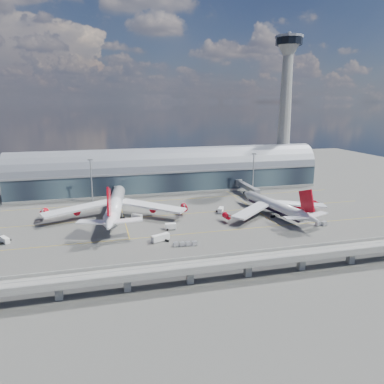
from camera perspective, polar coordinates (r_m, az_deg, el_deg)
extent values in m
plane|color=#474744|center=(178.21, 1.53, -5.07)|extent=(500.00, 500.00, 0.00)
cube|color=gold|center=(169.16, 2.48, -6.11)|extent=(200.00, 0.25, 0.01)
cube|color=gold|center=(196.58, -0.10, -3.27)|extent=(200.00, 0.25, 0.01)
cube|color=gold|center=(224.66, -2.03, -1.13)|extent=(200.00, 0.25, 0.01)
cube|color=gold|center=(200.74, -10.56, -3.15)|extent=(0.25, 80.00, 0.01)
cube|color=gold|center=(216.63, 8.23, -1.82)|extent=(0.25, 80.00, 0.01)
cube|color=#1B232E|center=(249.78, -3.45, 2.00)|extent=(200.00, 28.00, 14.00)
cylinder|color=gray|center=(248.47, -3.48, 3.58)|extent=(200.00, 28.00, 28.00)
cube|color=gray|center=(234.97, -2.81, 3.02)|extent=(200.00, 1.00, 1.20)
cube|color=gray|center=(251.13, -3.43, 0.57)|extent=(200.00, 30.00, 1.20)
cube|color=gray|center=(283.55, 13.46, 2.42)|extent=(18.00, 18.00, 8.00)
cone|color=gray|center=(278.83, 13.92, 10.71)|extent=(10.00, 10.00, 90.00)
cone|color=gray|center=(280.79, 14.50, 20.33)|extent=(16.00, 16.00, 8.00)
cylinder|color=black|center=(281.46, 14.56, 21.33)|extent=(18.00, 18.00, 5.00)
cylinder|color=gray|center=(281.91, 14.60, 21.94)|extent=(19.00, 19.00, 1.50)
cylinder|color=gray|center=(282.14, 14.62, 22.24)|extent=(2.40, 2.40, 3.00)
cube|color=gray|center=(127.89, 8.53, -10.29)|extent=(220.00, 8.50, 1.20)
cube|color=gray|center=(124.11, 9.28, -10.53)|extent=(220.00, 0.40, 1.20)
cube|color=gray|center=(130.83, 7.86, -9.18)|extent=(220.00, 0.40, 1.20)
cube|color=gray|center=(126.37, 8.81, -10.28)|extent=(220.00, 0.12, 0.12)
cube|color=gray|center=(128.89, 8.28, -9.77)|extent=(220.00, 0.12, 0.12)
cube|color=gray|center=(120.78, -19.63, -14.05)|extent=(2.20, 2.20, 5.00)
cube|color=gray|center=(120.34, -9.85, -13.52)|extent=(2.20, 2.20, 5.00)
cube|color=gray|center=(123.20, -0.32, -12.63)|extent=(2.20, 2.20, 5.00)
cube|color=gray|center=(129.12, 8.49, -11.51)|extent=(2.20, 2.20, 5.00)
cube|color=gray|center=(137.72, 16.29, -10.28)|extent=(2.20, 2.20, 5.00)
cube|color=gray|center=(148.53, 23.02, -9.06)|extent=(2.20, 2.20, 5.00)
cylinder|color=gray|center=(221.62, -15.06, 1.53)|extent=(0.70, 0.70, 25.00)
cube|color=gray|center=(219.43, -15.27, 4.77)|extent=(3.00, 0.40, 1.00)
cylinder|color=gray|center=(242.05, 9.32, 2.80)|extent=(0.70, 0.70, 25.00)
cube|color=gray|center=(240.05, 9.44, 5.78)|extent=(3.00, 0.40, 1.00)
cylinder|color=white|center=(192.53, -11.59, -1.85)|extent=(14.31, 57.59, 6.90)
cone|color=white|center=(223.31, -11.01, 0.30)|extent=(7.97, 9.45, 6.90)
cone|color=white|center=(159.84, -12.48, -4.76)|extent=(8.53, 13.73, 6.90)
cube|color=#B60716|center=(160.53, -12.53, -1.51)|extent=(2.43, 12.88, 14.28)
cube|color=white|center=(193.00, -16.97, -2.40)|extent=(35.58, 20.25, 2.79)
cube|color=white|center=(190.06, -6.19, -2.12)|extent=(33.30, 27.21, 2.79)
cylinder|color=#B60716|center=(195.68, -17.02, -2.78)|extent=(4.12, 5.79, 3.45)
cylinder|color=#B60716|center=(199.13, -21.58, -2.86)|extent=(4.12, 5.79, 3.45)
cylinder|color=#B60716|center=(192.67, -5.99, -2.49)|extent=(4.12, 5.79, 3.45)
cylinder|color=#B60716|center=(193.59, -1.24, -2.34)|extent=(4.12, 5.79, 3.45)
cylinder|color=gray|center=(213.25, -11.14, -1.73)|extent=(0.54, 0.54, 3.23)
cylinder|color=gray|center=(190.11, -12.65, -3.69)|extent=(0.65, 0.65, 3.23)
cylinder|color=gray|center=(189.54, -10.57, -3.64)|extent=(0.65, 0.65, 3.23)
cylinder|color=black|center=(190.41, -12.63, -3.98)|extent=(2.56, 1.91, 1.62)
cylinder|color=black|center=(189.84, -10.56, -3.93)|extent=(2.56, 1.91, 1.62)
cylinder|color=white|center=(196.97, 12.35, -1.92)|extent=(12.56, 44.76, 5.34)
cone|color=white|center=(216.85, 8.46, -0.33)|extent=(6.47, 8.13, 5.34)
cone|color=white|center=(176.87, 17.50, -3.76)|extent=(7.07, 11.76, 5.34)
cube|color=#B60716|center=(176.98, 17.07, -1.36)|extent=(2.44, 10.96, 12.18)
cube|color=white|center=(187.71, 9.12, -2.77)|extent=(26.51, 22.71, 2.28)
cube|color=white|center=(204.49, 15.90, -1.77)|extent=(28.65, 15.81, 2.28)
cylinder|color=black|center=(197.36, 12.33, -2.33)|extent=(11.02, 40.13, 4.54)
cylinder|color=#B60716|center=(189.37, 8.66, -3.13)|extent=(3.66, 5.02, 2.94)
cylinder|color=#B60716|center=(182.98, 5.27, -3.62)|extent=(3.66, 5.02, 2.94)
cylinder|color=#B60716|center=(206.60, 15.66, -2.07)|extent=(3.66, 5.02, 2.94)
cylinder|color=#B60716|center=(214.84, 18.30, -1.67)|extent=(3.66, 5.02, 2.94)
cylinder|color=gray|center=(210.34, 9.78, -1.95)|extent=(0.46, 0.46, 2.76)
cylinder|color=gray|center=(193.55, 12.23, -3.43)|extent=(0.55, 0.55, 2.76)
cylinder|color=gray|center=(196.99, 13.61, -3.21)|extent=(0.55, 0.55, 2.76)
cylinder|color=black|center=(193.80, 12.22, -3.68)|extent=(2.22, 1.69, 1.38)
cylinder|color=black|center=(197.24, 13.60, -3.45)|extent=(2.22, 1.69, 1.38)
cube|color=gray|center=(220.60, -11.10, -0.26)|extent=(3.00, 24.00, 3.00)
cube|color=gray|center=(208.97, -10.88, -1.02)|extent=(3.60, 3.60, 3.40)
cylinder|color=gray|center=(232.27, -11.30, 0.42)|extent=(4.40, 4.40, 4.00)
cylinder|color=gray|center=(209.86, -10.84, -1.94)|extent=(0.50, 0.50, 3.40)
cylinder|color=black|center=(210.22, -10.82, -2.30)|extent=(1.40, 0.80, 0.80)
cube|color=gray|center=(236.61, 8.38, 0.78)|extent=(3.00, 28.00, 3.00)
cube|color=gray|center=(224.15, 9.77, 0.02)|extent=(3.60, 3.60, 3.40)
cylinder|color=gray|center=(249.24, 7.13, 1.47)|extent=(4.40, 4.40, 4.00)
cylinder|color=gray|center=(224.98, 9.73, -0.85)|extent=(0.50, 0.50, 3.40)
cylinder|color=black|center=(225.31, 9.72, -1.18)|extent=(1.40, 0.80, 0.80)
cube|color=white|center=(174.27, -26.65, -6.52)|extent=(4.93, 6.11, 2.23)
cylinder|color=black|center=(175.85, -26.17, -6.64)|extent=(2.22, 1.82, 0.77)
cylinder|color=black|center=(173.34, -27.06, -7.02)|extent=(2.22, 1.82, 0.77)
cube|color=white|center=(172.11, -3.28, -5.21)|extent=(5.11, 2.64, 2.58)
cylinder|color=black|center=(172.88, -2.77, -5.52)|extent=(1.07, 2.54, 0.89)
cylinder|color=black|center=(172.08, -3.79, -5.62)|extent=(1.07, 2.54, 0.89)
cube|color=white|center=(158.39, -4.82, -6.92)|extent=(8.33, 5.27, 2.62)
cylinder|color=black|center=(158.26, -3.90, -7.37)|extent=(1.82, 2.67, 0.91)
cylinder|color=black|center=(159.37, -5.72, -7.25)|extent=(1.82, 2.67, 0.91)
cube|color=white|center=(198.02, 4.40, -2.73)|extent=(4.69, 5.97, 2.45)
cylinder|color=black|center=(199.46, 4.01, -2.93)|extent=(2.46, 1.91, 0.85)
cylinder|color=black|center=(197.19, 4.79, -3.14)|extent=(2.46, 1.91, 0.85)
cube|color=white|center=(233.58, 9.20, -0.26)|extent=(3.27, 5.99, 2.98)
cylinder|color=black|center=(235.42, 8.96, -0.47)|extent=(2.96, 1.35, 1.03)
cylinder|color=black|center=(232.37, 9.41, -0.68)|extent=(2.96, 1.35, 1.03)
cube|color=white|center=(188.47, -8.41, -3.71)|extent=(5.50, 4.89, 2.32)
cylinder|color=black|center=(189.90, -8.02, -3.89)|extent=(2.00, 2.26, 0.80)
cylinder|color=black|center=(187.65, -8.77, -4.13)|extent=(2.00, 2.26, 0.80)
cube|color=gray|center=(152.89, -2.50, -8.20)|extent=(2.52, 1.84, 0.29)
cube|color=#BBBBC0|center=(152.60, -2.50, -7.93)|extent=(2.12, 1.69, 1.47)
cube|color=gray|center=(153.11, -1.54, -8.16)|extent=(2.52, 1.84, 0.29)
cube|color=#BBBBC0|center=(152.82, -1.54, -7.89)|extent=(2.12, 1.69, 1.47)
cube|color=gray|center=(153.38, -0.59, -8.12)|extent=(2.52, 1.84, 0.29)
cube|color=#BBBBC0|center=(153.09, -0.59, -7.85)|extent=(2.12, 1.69, 1.47)
cube|color=gray|center=(153.68, 0.36, -8.07)|extent=(2.52, 1.84, 0.29)
cube|color=#BBBBC0|center=(153.40, 0.36, -7.80)|extent=(2.12, 1.69, 1.47)
cube|color=gray|center=(171.76, 24.97, -7.03)|extent=(2.22, 1.55, 0.27)
cube|color=#BBBBC0|center=(171.53, 24.99, -6.81)|extent=(1.85, 1.44, 1.33)
cube|color=gray|center=(173.30, 25.53, -6.91)|extent=(2.22, 1.55, 0.27)
cube|color=#BBBBC0|center=(173.07, 25.56, -6.69)|extent=(1.85, 1.44, 1.33)
cube|color=gray|center=(174.85, 26.09, -6.80)|extent=(2.22, 1.55, 0.27)
cube|color=#BBBBC0|center=(174.62, 26.11, -6.58)|extent=(1.85, 1.44, 1.33)
cube|color=gray|center=(176.42, 26.64, -6.68)|extent=(2.22, 1.55, 0.27)
cube|color=#BBBBC0|center=(176.20, 26.66, -6.46)|extent=(1.85, 1.44, 1.33)
cube|color=gray|center=(186.85, 18.63, -4.82)|extent=(3.08, 2.40, 0.34)
cube|color=#BBBBC0|center=(186.58, 18.65, -4.55)|extent=(2.61, 2.18, 1.71)
cube|color=gray|center=(187.89, 19.48, -4.78)|extent=(3.08, 2.40, 0.34)
cube|color=#BBBBC0|center=(187.61, 19.50, -4.52)|extent=(2.61, 2.18, 1.71)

